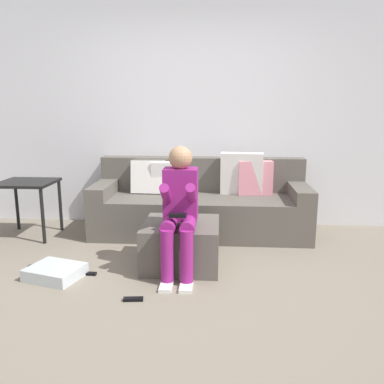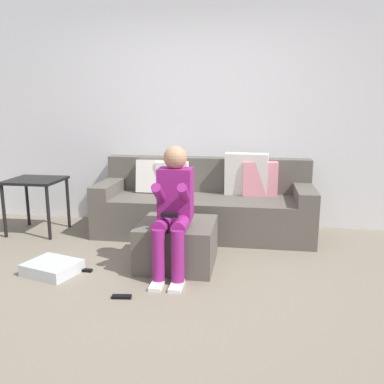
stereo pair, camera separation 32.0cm
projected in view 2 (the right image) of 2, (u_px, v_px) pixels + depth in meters
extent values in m
plane|color=slate|center=(160.00, 290.00, 3.19)|extent=(7.83, 7.83, 0.00)
cube|color=silver|center=(196.00, 110.00, 4.82)|extent=(6.02, 0.10, 2.74)
cube|color=#59544C|center=(204.00, 215.00, 4.57)|extent=(2.38, 0.87, 0.43)
cube|color=#59544C|center=(208.00, 174.00, 4.80)|extent=(2.38, 0.21, 0.40)
cube|color=#59544C|center=(111.00, 187.00, 4.67)|extent=(0.20, 0.87, 0.14)
cube|color=#59544C|center=(304.00, 193.00, 4.35)|extent=(0.20, 0.87, 0.14)
cube|color=white|center=(153.00, 176.00, 4.71)|extent=(0.38, 0.19, 0.39)
cube|color=white|center=(172.00, 177.00, 4.68)|extent=(0.36, 0.15, 0.37)
cube|color=pink|center=(260.00, 179.00, 4.53)|extent=(0.39, 0.17, 0.39)
cube|color=white|center=(246.00, 174.00, 4.55)|extent=(0.48, 0.18, 0.48)
cube|color=#59544C|center=(177.00, 244.00, 3.67)|extent=(0.67, 0.66, 0.40)
cube|color=#8C1E72|center=(176.00, 194.00, 3.48)|extent=(0.29, 0.21, 0.44)
sphere|color=tan|center=(175.00, 158.00, 3.42)|extent=(0.20, 0.20, 0.20)
cylinder|color=#8C1E72|center=(163.00, 223.00, 3.38)|extent=(0.12, 0.33, 0.12)
cylinder|color=#8C1E72|center=(158.00, 255.00, 3.27)|extent=(0.11, 0.11, 0.43)
cube|color=white|center=(157.00, 285.00, 3.26)|extent=(0.10, 0.22, 0.03)
cylinder|color=#8C1E72|center=(160.00, 197.00, 3.37)|extent=(0.08, 0.36, 0.28)
cylinder|color=#8C1E72|center=(181.00, 224.00, 3.36)|extent=(0.12, 0.33, 0.12)
cylinder|color=#8C1E72|center=(178.00, 256.00, 3.24)|extent=(0.11, 0.11, 0.43)
cube|color=white|center=(177.00, 286.00, 3.23)|extent=(0.10, 0.22, 0.03)
cylinder|color=#8C1E72|center=(185.00, 196.00, 3.35)|extent=(0.08, 0.33, 0.27)
cube|color=black|center=(170.00, 215.00, 3.27)|extent=(0.14, 0.06, 0.03)
cube|color=silver|center=(52.00, 268.00, 3.50)|extent=(0.51, 0.46, 0.10)
cube|color=black|center=(35.00, 180.00, 4.54)|extent=(0.58, 0.53, 0.03)
cylinder|color=black|center=(4.00, 211.00, 4.42)|extent=(0.04, 0.04, 0.59)
cylinder|color=black|center=(48.00, 213.00, 4.34)|extent=(0.04, 0.04, 0.59)
cylinder|color=black|center=(27.00, 201.00, 4.87)|extent=(0.04, 0.04, 0.59)
cylinder|color=black|center=(68.00, 203.00, 4.79)|extent=(0.04, 0.04, 0.59)
cube|color=black|center=(122.00, 297.00, 3.06)|extent=(0.15, 0.06, 0.02)
cube|color=black|center=(84.00, 270.00, 3.55)|extent=(0.14, 0.04, 0.02)
cube|color=black|center=(36.00, 263.00, 3.71)|extent=(0.18, 0.11, 0.02)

